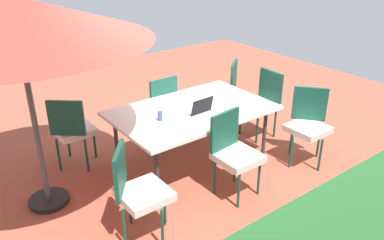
{
  "coord_description": "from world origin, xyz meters",
  "views": [
    {
      "loc": [
        2.73,
        3.63,
        2.71
      ],
      "look_at": [
        0.0,
        0.0,
        0.61
      ],
      "focal_mm": 36.68,
      "sensor_mm": 36.0,
      "label": 1
    }
  ],
  "objects_px": {
    "chair_west": "(262,101)",
    "cup": "(160,116)",
    "chair_north": "(234,150)",
    "chair_south": "(159,104)",
    "chair_southeast": "(72,128)",
    "chair_northwest": "(308,122)",
    "laptop": "(199,109)",
    "patio_umbrella": "(15,20)",
    "dining_table": "(192,112)",
    "chair_southwest": "(224,87)",
    "chair_northeast": "(137,189)"
  },
  "relations": [
    {
      "from": "chair_southwest",
      "to": "chair_northwest",
      "type": "bearing_deg",
      "value": 51.06
    },
    {
      "from": "chair_southeast",
      "to": "cup",
      "type": "height_order",
      "value": "chair_southeast"
    },
    {
      "from": "chair_south",
      "to": "cup",
      "type": "distance_m",
      "value": 1.03
    },
    {
      "from": "dining_table",
      "to": "chair_west",
      "type": "xyz_separation_m",
      "value": [
        -1.3,
        -0.01,
        -0.16
      ]
    },
    {
      "from": "dining_table",
      "to": "chair_northeast",
      "type": "bearing_deg",
      "value": 33.08
    },
    {
      "from": "chair_south",
      "to": "cup",
      "type": "xyz_separation_m",
      "value": [
        0.51,
        0.85,
        0.26
      ]
    },
    {
      "from": "chair_west",
      "to": "cup",
      "type": "relative_size",
      "value": 8.53
    },
    {
      "from": "patio_umbrella",
      "to": "chair_northwest",
      "type": "relative_size",
      "value": 2.6
    },
    {
      "from": "chair_northeast",
      "to": "cup",
      "type": "bearing_deg",
      "value": -7.7
    },
    {
      "from": "chair_northeast",
      "to": "laptop",
      "type": "xyz_separation_m",
      "value": [
        -1.28,
        -0.7,
        0.25
      ]
    },
    {
      "from": "chair_southwest",
      "to": "chair_northwest",
      "type": "relative_size",
      "value": 1.0
    },
    {
      "from": "chair_northwest",
      "to": "cup",
      "type": "bearing_deg",
      "value": -155.37
    },
    {
      "from": "chair_northwest",
      "to": "laptop",
      "type": "height_order",
      "value": "chair_northwest"
    },
    {
      "from": "patio_umbrella",
      "to": "chair_south",
      "type": "bearing_deg",
      "value": -163.03
    },
    {
      "from": "chair_north",
      "to": "chair_west",
      "type": "bearing_deg",
      "value": 25.38
    },
    {
      "from": "dining_table",
      "to": "chair_northeast",
      "type": "xyz_separation_m",
      "value": [
        1.28,
        0.84,
        -0.16
      ]
    },
    {
      "from": "cup",
      "to": "chair_southeast",
      "type": "bearing_deg",
      "value": -47.73
    },
    {
      "from": "chair_north",
      "to": "chair_southeast",
      "type": "height_order",
      "value": "same"
    },
    {
      "from": "laptop",
      "to": "cup",
      "type": "relative_size",
      "value": 2.88
    },
    {
      "from": "laptop",
      "to": "chair_northwest",
      "type": "bearing_deg",
      "value": 146.41
    },
    {
      "from": "chair_northwest",
      "to": "patio_umbrella",
      "type": "bearing_deg",
      "value": -149.8
    },
    {
      "from": "dining_table",
      "to": "laptop",
      "type": "distance_m",
      "value": 0.17
    },
    {
      "from": "chair_north",
      "to": "cup",
      "type": "height_order",
      "value": "chair_north"
    },
    {
      "from": "chair_southwest",
      "to": "chair_north",
      "type": "relative_size",
      "value": 1.0
    },
    {
      "from": "cup",
      "to": "chair_southwest",
      "type": "bearing_deg",
      "value": -154.52
    },
    {
      "from": "chair_north",
      "to": "chair_south",
      "type": "height_order",
      "value": "same"
    },
    {
      "from": "chair_west",
      "to": "chair_south",
      "type": "bearing_deg",
      "value": -119.52
    },
    {
      "from": "chair_southeast",
      "to": "patio_umbrella",
      "type": "bearing_deg",
      "value": 84.73
    },
    {
      "from": "chair_north",
      "to": "laptop",
      "type": "xyz_separation_m",
      "value": [
        -0.05,
        -0.7,
        0.25
      ]
    },
    {
      "from": "patio_umbrella",
      "to": "chair_north",
      "type": "xyz_separation_m",
      "value": [
        -1.79,
        1.08,
        -1.48
      ]
    },
    {
      "from": "dining_table",
      "to": "chair_northeast",
      "type": "height_order",
      "value": "chair_northeast"
    },
    {
      "from": "chair_north",
      "to": "chair_northwest",
      "type": "xyz_separation_m",
      "value": [
        -1.27,
        0.03,
        0.0
      ]
    },
    {
      "from": "chair_southeast",
      "to": "chair_northwest",
      "type": "xyz_separation_m",
      "value": [
        -2.5,
        1.68,
        0.0
      ]
    },
    {
      "from": "chair_northwest",
      "to": "cup",
      "type": "distance_m",
      "value": 1.93
    },
    {
      "from": "chair_south",
      "to": "chair_northeast",
      "type": "xyz_separation_m",
      "value": [
        1.29,
        1.64,
        0.0
      ]
    },
    {
      "from": "chair_north",
      "to": "laptop",
      "type": "bearing_deg",
      "value": 79.37
    },
    {
      "from": "dining_table",
      "to": "chair_north",
      "type": "relative_size",
      "value": 2.03
    },
    {
      "from": "chair_northeast",
      "to": "laptop",
      "type": "distance_m",
      "value": 1.48
    },
    {
      "from": "chair_north",
      "to": "chair_south",
      "type": "xyz_separation_m",
      "value": [
        -0.05,
        -1.65,
        0.0
      ]
    },
    {
      "from": "dining_table",
      "to": "chair_southeast",
      "type": "height_order",
      "value": "chair_southeast"
    },
    {
      "from": "patio_umbrella",
      "to": "chair_southwest",
      "type": "xyz_separation_m",
      "value": [
        -3.07,
        -0.54,
        -1.48
      ]
    },
    {
      "from": "patio_umbrella",
      "to": "chair_southeast",
      "type": "relative_size",
      "value": 2.6
    },
    {
      "from": "patio_umbrella",
      "to": "chair_north",
      "type": "height_order",
      "value": "patio_umbrella"
    },
    {
      "from": "chair_southwest",
      "to": "chair_northeast",
      "type": "bearing_deg",
      "value": -5.98
    },
    {
      "from": "chair_south",
      "to": "chair_southwest",
      "type": "bearing_deg",
      "value": 177.63
    },
    {
      "from": "chair_north",
      "to": "dining_table",
      "type": "bearing_deg",
      "value": 80.05
    },
    {
      "from": "chair_southeast",
      "to": "chair_south",
      "type": "distance_m",
      "value": 1.28
    },
    {
      "from": "dining_table",
      "to": "chair_southeast",
      "type": "xyz_separation_m",
      "value": [
        1.28,
        -0.8,
        -0.16
      ]
    },
    {
      "from": "dining_table",
      "to": "chair_south",
      "type": "bearing_deg",
      "value": -90.43
    },
    {
      "from": "chair_northeast",
      "to": "chair_west",
      "type": "bearing_deg",
      "value": -35.01
    }
  ]
}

